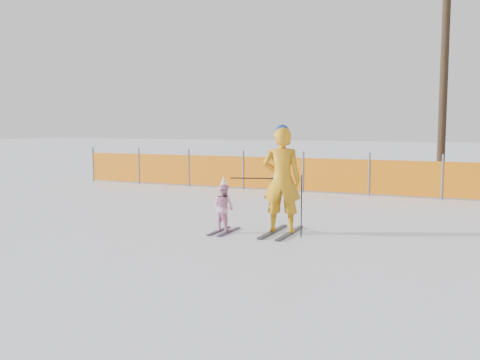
{
  "coord_description": "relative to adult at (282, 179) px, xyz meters",
  "views": [
    {
      "loc": [
        4.11,
        -8.82,
        2.05
      ],
      "look_at": [
        0.0,
        0.5,
        1.0
      ],
      "focal_mm": 40.0,
      "sensor_mm": 36.0,
      "label": 1
    }
  ],
  "objects": [
    {
      "name": "safety_fence",
      "position": [
        -2.05,
        6.25,
        -0.48
      ],
      "size": [
        15.0,
        0.06,
        1.25
      ],
      "color": "#595960",
      "rests_on": "ground"
    },
    {
      "name": "ground",
      "position": [
        -0.8,
        -0.63,
        -1.03
      ],
      "size": [
        120.0,
        120.0,
        0.0
      ],
      "primitive_type": "plane",
      "color": "white",
      "rests_on": "ground"
    },
    {
      "name": "adult",
      "position": [
        0.0,
        0.0,
        0.0
      ],
      "size": [
        0.8,
        1.41,
        2.06
      ],
      "color": "black",
      "rests_on": "ground"
    },
    {
      "name": "ski_poles",
      "position": [
        0.03,
        -0.18,
        -0.26
      ],
      "size": [
        1.4,
        0.27,
        1.15
      ],
      "color": "black",
      "rests_on": "ground"
    },
    {
      "name": "child",
      "position": [
        -1.06,
        -0.32,
        -0.54
      ],
      "size": [
        0.53,
        0.93,
        1.08
      ],
      "color": "black",
      "rests_on": "ground"
    }
  ]
}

